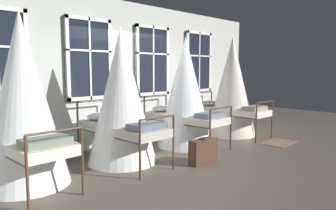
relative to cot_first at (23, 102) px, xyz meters
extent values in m
plane|color=brown|center=(2.57, 0.05, -1.21)|extent=(17.85, 17.85, 0.00)
cube|color=#B2B7AD|center=(2.57, 1.16, 0.37)|extent=(9.23, 0.10, 3.16)
cube|color=silver|center=(0.00, 1.05, -0.12)|extent=(1.02, 0.06, 0.07)
cube|color=silver|center=(0.48, 1.05, 0.67)|extent=(0.07, 0.06, 1.64)
cube|color=black|center=(1.71, 1.05, 0.67)|extent=(1.02, 0.02, 1.64)
cube|color=silver|center=(1.71, 1.05, -0.12)|extent=(1.02, 0.06, 0.07)
cube|color=silver|center=(1.71, 1.05, 1.45)|extent=(1.02, 0.06, 0.07)
cube|color=silver|center=(1.24, 1.05, 0.67)|extent=(0.07, 0.06, 1.64)
cube|color=silver|center=(2.19, 1.05, 0.67)|extent=(0.07, 0.06, 1.64)
cube|color=silver|center=(1.71, 1.05, 0.67)|extent=(0.04, 0.06, 1.64)
cube|color=silver|center=(1.71, 1.05, 0.83)|extent=(1.02, 0.06, 0.04)
cube|color=black|center=(3.42, 1.05, 0.67)|extent=(1.02, 0.02, 1.64)
cube|color=silver|center=(3.42, 1.05, -0.12)|extent=(1.02, 0.06, 0.07)
cube|color=silver|center=(3.42, 1.05, 1.45)|extent=(1.02, 0.06, 0.07)
cube|color=silver|center=(2.94, 1.05, 0.67)|extent=(0.07, 0.06, 1.64)
cube|color=silver|center=(3.90, 1.05, 0.67)|extent=(0.07, 0.06, 1.64)
cube|color=silver|center=(3.42, 1.05, 0.67)|extent=(0.04, 0.06, 1.64)
cube|color=silver|center=(3.42, 1.05, 0.83)|extent=(1.02, 0.06, 0.04)
cube|color=black|center=(5.13, 1.05, 0.67)|extent=(1.02, 0.02, 1.64)
cube|color=silver|center=(5.13, 1.05, -0.12)|extent=(1.02, 0.06, 0.07)
cube|color=silver|center=(5.13, 1.05, 1.45)|extent=(1.02, 0.06, 0.07)
cube|color=silver|center=(4.65, 1.05, 0.67)|extent=(0.07, 0.06, 1.64)
cube|color=silver|center=(5.60, 1.05, 0.67)|extent=(0.07, 0.06, 1.64)
cube|color=silver|center=(5.13, 1.05, 0.67)|extent=(0.04, 0.06, 1.64)
cube|color=silver|center=(5.13, 1.05, 0.83)|extent=(1.02, 0.06, 0.04)
cube|color=silver|center=(2.57, 1.03, -0.96)|extent=(5.72, 0.10, 0.36)
cylinder|color=#4C3323|center=(0.34, 0.95, -0.69)|extent=(0.04, 0.04, 1.05)
cylinder|color=#4C3323|center=(-0.34, -0.95, -0.75)|extent=(0.04, 0.04, 0.92)
cylinder|color=#4C3323|center=(0.38, -0.93, -0.75)|extent=(0.04, 0.04, 0.92)
cylinder|color=#4C3323|center=(0.36, 0.01, -0.67)|extent=(0.08, 1.88, 0.03)
cylinder|color=#4C3323|center=(-0.02, 0.94, -0.17)|extent=(0.72, 0.05, 0.03)
cylinder|color=#4C3323|center=(0.02, -0.94, -0.30)|extent=(0.72, 0.05, 0.03)
cube|color=silver|center=(0.00, 0.00, -0.59)|extent=(0.79, 1.91, 0.15)
ellipsoid|color=silver|center=(-0.02, 0.70, -0.45)|extent=(0.57, 0.41, 0.14)
cube|color=slate|center=(0.02, -0.68, -0.47)|extent=(0.61, 0.38, 0.10)
cone|color=white|center=(0.00, 0.00, 0.04)|extent=(1.24, 1.24, 2.51)
cylinder|color=#4C3323|center=(1.31, 0.87, -0.69)|extent=(0.04, 0.04, 1.05)
cylinder|color=#4C3323|center=(2.03, 0.87, -0.69)|extent=(0.04, 0.04, 1.05)
cylinder|color=#4C3323|center=(1.31, -1.00, -0.75)|extent=(0.04, 0.04, 0.92)
cylinder|color=#4C3323|center=(2.03, -1.01, -0.75)|extent=(0.04, 0.04, 0.92)
cylinder|color=#4C3323|center=(1.31, -0.07, -0.67)|extent=(0.04, 1.88, 0.03)
cylinder|color=#4C3323|center=(2.03, -0.07, -0.67)|extent=(0.04, 1.88, 0.03)
cylinder|color=#4C3323|center=(1.67, 0.87, -0.17)|extent=(0.72, 0.03, 0.03)
cylinder|color=#4C3323|center=(1.67, -1.01, -0.30)|extent=(0.72, 0.03, 0.03)
cube|color=#B7B2A3|center=(1.67, -0.07, -0.59)|extent=(0.74, 1.90, 0.15)
ellipsoid|color=silver|center=(1.67, 0.63, -0.45)|extent=(0.56, 0.40, 0.14)
cube|color=slate|center=(1.67, -0.75, -0.47)|extent=(0.60, 0.36, 0.10)
cone|color=white|center=(1.67, -0.07, -0.01)|extent=(1.24, 1.24, 2.41)
cylinder|color=#4C3323|center=(3.03, 0.91, -0.69)|extent=(0.04, 0.04, 1.05)
cylinder|color=#4C3323|center=(3.75, 0.93, -0.69)|extent=(0.04, 0.04, 1.05)
cylinder|color=#4C3323|center=(3.07, -0.96, -0.75)|extent=(0.04, 0.04, 0.92)
cylinder|color=#4C3323|center=(3.79, -0.95, -0.75)|extent=(0.04, 0.04, 0.92)
cylinder|color=#4C3323|center=(3.05, -0.03, -0.67)|extent=(0.08, 1.88, 0.03)
cylinder|color=#4C3323|center=(3.77, -0.01, -0.67)|extent=(0.08, 1.88, 0.03)
cylinder|color=#4C3323|center=(3.39, 0.92, -0.17)|extent=(0.72, 0.05, 0.03)
cylinder|color=#4C3323|center=(3.43, -0.96, -0.30)|extent=(0.72, 0.05, 0.03)
cube|color=beige|center=(3.41, -0.02, -0.59)|extent=(0.79, 1.91, 0.15)
ellipsoid|color=silver|center=(3.39, 0.68, -0.45)|extent=(0.57, 0.41, 0.14)
cube|color=slate|center=(3.42, -0.70, -0.47)|extent=(0.61, 0.37, 0.10)
cone|color=white|center=(3.41, -0.02, -0.03)|extent=(1.24, 1.24, 2.37)
cylinder|color=#4C3323|center=(4.79, 0.89, -0.69)|extent=(0.04, 0.04, 1.05)
cylinder|color=#4C3323|center=(5.51, 0.88, -0.69)|extent=(0.04, 0.04, 1.05)
cylinder|color=#4C3323|center=(4.75, -0.98, -0.75)|extent=(0.04, 0.04, 0.92)
cylinder|color=#4C3323|center=(5.47, -1.00, -0.75)|extent=(0.04, 0.04, 0.92)
cylinder|color=#4C3323|center=(4.77, -0.04, -0.67)|extent=(0.07, 1.88, 0.03)
cylinder|color=#4C3323|center=(5.49, -0.06, -0.67)|extent=(0.07, 1.88, 0.03)
cylinder|color=#4C3323|center=(5.15, 0.89, -0.17)|extent=(0.72, 0.05, 0.03)
cylinder|color=#4C3323|center=(5.11, -0.99, -0.30)|extent=(0.72, 0.05, 0.03)
cube|color=silver|center=(5.13, -0.05, -0.59)|extent=(0.78, 1.91, 0.15)
ellipsoid|color=beige|center=(5.14, 0.65, -0.45)|extent=(0.57, 0.41, 0.14)
cube|color=gray|center=(5.12, -0.73, -0.47)|extent=(0.61, 0.37, 0.10)
cone|color=silver|center=(5.13, -0.05, 0.04)|extent=(1.24, 1.24, 2.50)
cube|color=brown|center=(5.13, -1.35, -1.21)|extent=(0.83, 0.60, 0.01)
cube|color=#472D1E|center=(2.64, -1.15, -0.99)|extent=(0.57, 0.23, 0.44)
cube|color=tan|center=(2.64, -1.05, -0.99)|extent=(0.50, 0.04, 0.03)
torus|color=#472D1E|center=(2.64, -1.15, -0.76)|extent=(0.15, 0.15, 0.02)
camera|label=1|loc=(-1.66, -4.61, 0.45)|focal=33.72mm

